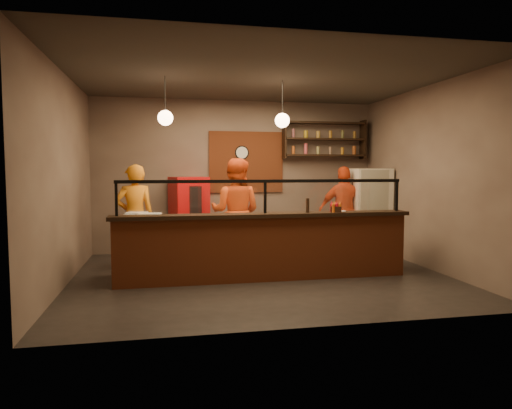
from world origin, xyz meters
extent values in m
plane|color=black|center=(0.00, 0.00, 0.00)|extent=(6.00, 6.00, 0.00)
plane|color=#363029|center=(0.00, 0.00, 3.20)|extent=(6.00, 6.00, 0.00)
plane|color=#746155|center=(0.00, 2.50, 1.60)|extent=(6.00, 0.00, 6.00)
plane|color=#746155|center=(-3.00, 0.00, 1.60)|extent=(0.00, 5.00, 5.00)
plane|color=#746155|center=(3.00, 0.00, 1.60)|extent=(0.00, 5.00, 5.00)
plane|color=#746155|center=(0.00, -2.50, 1.60)|extent=(6.00, 0.00, 6.00)
cube|color=brown|center=(0.20, 2.47, 1.90)|extent=(1.60, 0.04, 1.30)
cube|color=brown|center=(0.00, -0.30, 0.50)|extent=(4.60, 0.25, 1.00)
cube|color=black|center=(0.00, -0.30, 1.03)|extent=(4.70, 0.37, 0.06)
cube|color=gray|center=(0.00, 0.20, 0.42)|extent=(4.60, 0.75, 0.85)
cube|color=silver|center=(0.00, 0.20, 0.88)|extent=(4.60, 0.75, 0.05)
cube|color=white|center=(0.00, -0.30, 1.31)|extent=(4.40, 0.02, 0.50)
cube|color=black|center=(0.00, -0.30, 1.56)|extent=(4.50, 0.05, 0.05)
cube|color=black|center=(-2.22, -0.30, 1.31)|extent=(0.04, 0.04, 0.50)
cube|color=black|center=(0.00, -0.30, 1.31)|extent=(0.04, 0.04, 0.50)
cube|color=black|center=(2.22, -0.30, 1.31)|extent=(0.04, 0.04, 0.50)
cube|color=black|center=(1.90, 2.32, 2.05)|extent=(1.80, 0.28, 0.04)
cube|color=black|center=(1.90, 2.32, 2.40)|extent=(1.80, 0.28, 0.04)
cube|color=black|center=(1.90, 2.32, 2.75)|extent=(1.80, 0.28, 0.04)
cube|color=black|center=(1.00, 2.32, 2.40)|extent=(0.04, 0.28, 0.85)
cube|color=black|center=(2.80, 2.32, 2.40)|extent=(0.04, 0.28, 0.85)
cylinder|color=black|center=(0.10, 2.46, 2.10)|extent=(0.30, 0.04, 0.30)
cylinder|color=black|center=(-1.50, 0.20, 2.90)|extent=(0.01, 0.01, 0.60)
sphere|color=#EDB682|center=(-1.50, 0.20, 2.55)|extent=(0.24, 0.24, 0.24)
cylinder|color=black|center=(0.40, 0.20, 2.90)|extent=(0.01, 0.01, 0.60)
sphere|color=#EDB682|center=(0.40, 0.20, 2.55)|extent=(0.24, 0.24, 0.24)
imported|color=orange|center=(-2.05, 1.04, 0.91)|extent=(0.74, 0.56, 1.83)
imported|color=#CA4013|center=(-0.27, 0.95, 0.97)|extent=(1.16, 1.05, 1.94)
imported|color=red|center=(2.05, 1.49, 0.90)|extent=(1.12, 0.61, 1.81)
cube|color=beige|center=(2.60, 1.51, 0.88)|extent=(0.77, 0.73, 1.76)
cube|color=#B30B0D|center=(-1.05, 2.15, 0.79)|extent=(0.84, 0.80, 1.59)
cylinder|color=silver|center=(-0.48, 0.29, 0.91)|extent=(0.65, 0.65, 0.01)
cube|color=white|center=(-1.97, 0.24, 0.98)|extent=(0.35, 0.30, 0.16)
cube|color=white|center=(-2.02, 0.19, 0.97)|extent=(0.32, 0.28, 0.13)
cube|color=white|center=(-1.76, -0.07, 0.99)|extent=(0.37, 0.31, 0.17)
cylinder|color=yellow|center=(-1.24, 0.12, 0.93)|extent=(0.32, 0.10, 0.05)
cube|color=black|center=(1.15, -0.34, 1.11)|extent=(0.20, 0.18, 0.09)
cylinder|color=black|center=(0.68, -0.33, 1.17)|extent=(0.06, 0.06, 0.23)
cylinder|color=silver|center=(1.25, -0.26, 1.07)|extent=(0.25, 0.25, 0.01)
camera|label=1|loc=(-1.53, -7.19, 1.73)|focal=32.00mm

